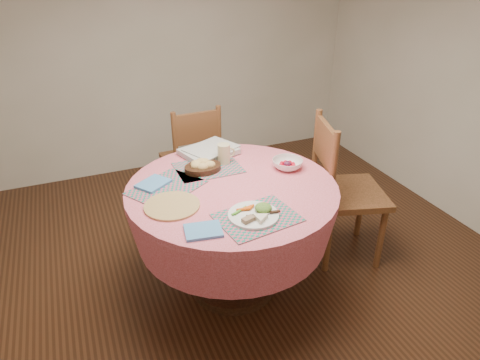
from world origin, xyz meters
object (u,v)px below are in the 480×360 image
Objects in this scene: chair_right at (342,188)px; wicker_trivet at (172,206)px; dining_table at (232,214)px; chair_back at (193,157)px; fruit_bowl at (287,164)px; bread_bowl at (202,166)px; latte_mug at (224,153)px; dinner_plate at (255,214)px.

chair_right is 3.44× the size of wicker_trivet.
chair_back is at bearing 86.59° from dining_table.
fruit_bowl is (-0.42, 0.03, 0.24)m from chair_right.
chair_right is 0.98m from bread_bowl.
dining_table is 5.70× the size of fruit_bowl.
latte_mug reaches higher than wicker_trivet.
latte_mug reaches higher than bread_bowl.
bread_bowl is at bearing 111.73° from dining_table.
chair_right is 4.74× the size of fruit_bowl.
dining_table is at bearing 12.97° from wicker_trivet.
chair_back is 3.11× the size of wicker_trivet.
latte_mug is at bearing 83.02° from dinner_plate.
chair_right is 4.48× the size of bread_bowl.
bread_bowl is at bearing 161.87° from fruit_bowl.
fruit_bowl is (0.79, 0.17, 0.02)m from wicker_trivet.
bread_bowl is (0.28, 0.34, 0.03)m from wicker_trivet.
wicker_trivet is at bearing 144.02° from dinner_plate.
bread_bowl is 1.83× the size of latte_mug.
chair_back reaches higher than wicker_trivet.
dining_table is at bearing -168.50° from fruit_bowl.
chair_back is (-0.76, 0.97, -0.05)m from chair_right.
chair_back is at bearing 90.53° from latte_mug.
chair_back is at bearing 78.27° from bread_bowl.
dining_table is at bearing -102.47° from latte_mug.
chair_back reaches higher than fruit_bowl.
chair_right is 0.48m from fruit_bowl.
chair_right is at bearing 25.80° from dinner_plate.
latte_mug reaches higher than fruit_bowl.
chair_right is at bearing -12.21° from bread_bowl.
dinner_plate reaches higher than wicker_trivet.
latte_mug reaches higher than dinner_plate.
dining_table is 4.13× the size of wicker_trivet.
bread_bowl is at bearing 98.08° from dinner_plate.
chair_right is 8.19× the size of latte_mug.
bread_bowl is at bearing 75.75° from chair_back.
bread_bowl reaches higher than dining_table.
wicker_trivet is (-1.20, -0.14, 0.22)m from chair_right.
wicker_trivet reaches higher than dining_table.
chair_back is 7.41× the size of latte_mug.
latte_mug is at bearing 77.53° from dining_table.
chair_right is 1.23m from wicker_trivet.
bread_bowl is 0.53m from fruit_bowl.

